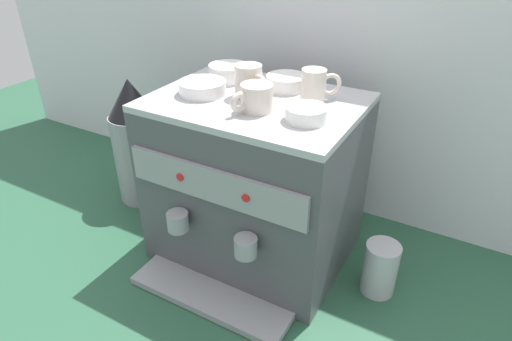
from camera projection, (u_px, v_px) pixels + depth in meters
name	position (u px, v px, depth m)	size (l,w,h in m)	color
ground_plane	(256.00, 246.00, 1.36)	(4.00, 4.00, 0.00)	#28563D
tiled_backsplash_wall	(312.00, 54.00, 1.37)	(2.80, 0.03, 1.02)	silver
espresso_machine	(255.00, 181.00, 1.23)	(0.53, 0.51, 0.48)	#4C4C51
ceramic_cup_0	(249.00, 81.00, 1.10)	(0.11, 0.07, 0.08)	beige
ceramic_cup_1	(256.00, 98.00, 1.03)	(0.08, 0.11, 0.06)	beige
ceramic_cup_2	(315.00, 86.00, 1.08)	(0.09, 0.08, 0.08)	beige
ceramic_bowl_0	(202.00, 88.00, 1.14)	(0.12, 0.12, 0.03)	white
ceramic_bowl_1	(229.00, 73.00, 1.23)	(0.11, 0.11, 0.04)	white
ceramic_bowl_2	(287.00, 83.00, 1.17)	(0.11, 0.11, 0.04)	white
ceramic_bowl_3	(306.00, 114.00, 0.99)	(0.10, 0.10, 0.03)	white
coffee_grinder	(137.00, 142.00, 1.49)	(0.16, 0.16, 0.44)	#939399
milk_pitcher	(380.00, 268.00, 1.16)	(0.09, 0.09, 0.15)	#B7B7BC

